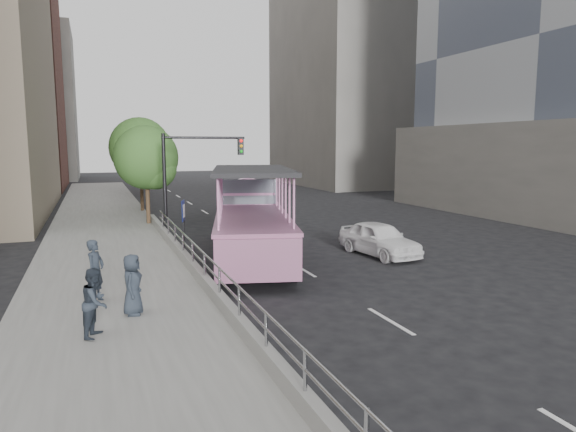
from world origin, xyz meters
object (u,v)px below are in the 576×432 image
object	(u,v)px
pedestrian_far	(132,284)
duck_boat	(251,223)
street_tree_near	(148,160)
car	(379,239)
street_tree_far	(142,150)
pedestrian_near	(96,271)
traffic_signal	(189,168)
parking_sign	(184,224)
pedestrian_mid	(96,302)

from	to	relation	value
pedestrian_far	duck_boat	bearing A→B (deg)	-19.47
duck_boat	street_tree_near	world-z (taller)	street_tree_near
car	street_tree_far	world-z (taller)	street_tree_far
pedestrian_near	traffic_signal	world-z (taller)	traffic_signal
pedestrian_near	street_tree_near	bearing A→B (deg)	19.24
duck_boat	car	bearing A→B (deg)	-19.25
pedestrian_near	pedestrian_far	bearing A→B (deg)	-119.06
pedestrian_far	parking_sign	bearing A→B (deg)	-2.58
pedestrian_far	parking_sign	size ratio (longest dim) A/B	0.63
traffic_signal	pedestrian_far	bearing A→B (deg)	-106.46
pedestrian_mid	street_tree_far	world-z (taller)	street_tree_far
pedestrian_mid	duck_boat	bearing A→B (deg)	-14.74
duck_boat	street_tree_near	bearing A→B (deg)	109.77
pedestrian_mid	traffic_signal	bearing A→B (deg)	3.58
parking_sign	duck_boat	bearing A→B (deg)	8.77
pedestrian_far	parking_sign	xyz separation A→B (m)	(2.40, 6.53, 0.51)
pedestrian_mid	traffic_signal	xyz separation A→B (m)	(4.56, 13.72, 2.40)
traffic_signal	street_tree_far	size ratio (longest dim) A/B	0.81
parking_sign	street_tree_near	size ratio (longest dim) A/B	0.44
traffic_signal	car	bearing A→B (deg)	-47.26
pedestrian_near	duck_boat	bearing A→B (deg)	-17.47
pedestrian_mid	street_tree_near	distance (m)	17.61
traffic_signal	street_tree_near	distance (m)	3.80
car	pedestrian_far	world-z (taller)	pedestrian_far
duck_boat	pedestrian_near	world-z (taller)	duck_boat
car	pedestrian_far	distance (m)	11.59
pedestrian_mid	street_tree_near	size ratio (longest dim) A/B	0.28
duck_boat	street_tree_near	xyz separation A→B (m)	(-3.19, 8.89, 2.43)
pedestrian_far	street_tree_near	bearing A→B (deg)	10.16
car	parking_sign	bearing A→B (deg)	163.86
pedestrian_mid	pedestrian_far	xyz separation A→B (m)	(0.89, 1.29, -0.01)
street_tree_far	car	bearing A→B (deg)	-64.12
pedestrian_far	traffic_signal	bearing A→B (deg)	1.15
car	street_tree_near	size ratio (longest dim) A/B	0.73
car	pedestrian_near	size ratio (longest dim) A/B	2.40
car	street_tree_far	bearing A→B (deg)	109.26
street_tree_near	street_tree_far	world-z (taller)	street_tree_far
pedestrian_near	street_tree_near	xyz separation A→B (m)	(2.95, 14.36, 2.64)
street_tree_near	pedestrian_mid	bearing A→B (deg)	-99.82
street_tree_near	traffic_signal	bearing A→B (deg)	-65.02
duck_boat	pedestrian_mid	xyz separation A→B (m)	(-6.16, -8.26, -0.29)
car	pedestrian_far	size ratio (longest dim) A/B	2.65
parking_sign	traffic_signal	bearing A→B (deg)	77.84
traffic_signal	pedestrian_near	bearing A→B (deg)	-112.57
pedestrian_near	street_tree_far	bearing A→B (deg)	22.05
car	duck_boat	bearing A→B (deg)	154.13
duck_boat	street_tree_far	world-z (taller)	street_tree_far
street_tree_far	pedestrian_mid	bearing A→B (deg)	-97.79
duck_boat	traffic_signal	size ratio (longest dim) A/B	2.23
duck_boat	parking_sign	xyz separation A→B (m)	(-2.87, -0.44, 0.21)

